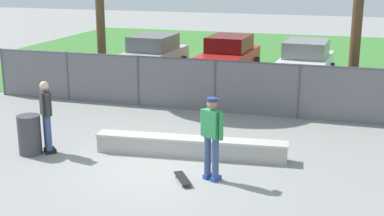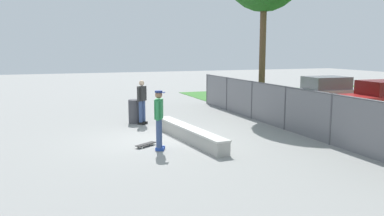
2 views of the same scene
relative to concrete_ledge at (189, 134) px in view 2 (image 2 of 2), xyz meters
name	(u,v)px [view 2 (image 2 of 2)]	position (x,y,z in m)	size (l,w,h in m)	color
ground_plane	(158,140)	(-0.46, -0.95, -0.24)	(80.00, 80.00, 0.00)	gray
concrete_ledge	(189,134)	(0.00, 0.00, 0.00)	(4.74, 0.94, 0.47)	#A8A59E
skateboarder	(159,117)	(0.88, -1.29, 0.79)	(0.56, 0.39, 1.84)	#2647A5
skateboard	(146,144)	(0.31, -1.57, -0.17)	(0.60, 0.78, 0.09)	black
chainlink_fence	(285,106)	(-0.46, 4.10, 0.68)	(15.74, 0.07, 1.68)	#4C4C51
car_silver	(324,92)	(-4.55, 9.20, 0.60)	(2.17, 4.28, 1.66)	#B7BABF
car_red	(382,99)	(-1.41, 9.94, 0.60)	(2.17, 4.28, 1.66)	#B21E1E
bystander	(142,100)	(-3.46, -0.80, 0.77)	(0.45, 0.46, 1.82)	black
trash_bin	(135,111)	(-3.84, -1.01, 0.25)	(0.56, 0.56, 0.99)	#3F3F44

